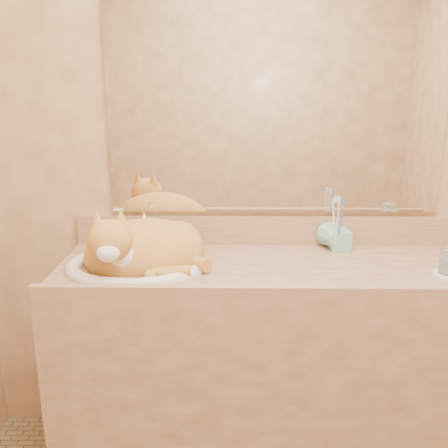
{
  "coord_description": "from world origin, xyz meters",
  "views": [
    {
      "loc": [
        -0.18,
        -0.97,
        1.48
      ],
      "look_at": [
        -0.2,
        0.7,
        1.01
      ],
      "focal_mm": 40.0,
      "sensor_mm": 36.0,
      "label": 1
    }
  ],
  "objects_px": {
    "vanity_counter": "(275,370)",
    "toothbrush_cup": "(336,241)",
    "cat": "(142,247)",
    "sink_basin": "(136,247)",
    "soap_dispenser": "(343,231)"
  },
  "relations": [
    {
      "from": "vanity_counter",
      "to": "toothbrush_cup",
      "type": "xyz_separation_m",
      "value": [
        0.24,
        0.16,
        0.47
      ]
    },
    {
      "from": "cat",
      "to": "toothbrush_cup",
      "type": "bearing_deg",
      "value": -2.18
    },
    {
      "from": "vanity_counter",
      "to": "sink_basin",
      "type": "height_order",
      "value": "sink_basin"
    },
    {
      "from": "vanity_counter",
      "to": "cat",
      "type": "relative_size",
      "value": 3.63
    },
    {
      "from": "sink_basin",
      "to": "cat",
      "type": "distance_m",
      "value": 0.02
    },
    {
      "from": "vanity_counter",
      "to": "soap_dispenser",
      "type": "relative_size",
      "value": 9.17
    },
    {
      "from": "sink_basin",
      "to": "toothbrush_cup",
      "type": "bearing_deg",
      "value": 13.87
    },
    {
      "from": "toothbrush_cup",
      "to": "soap_dispenser",
      "type": "bearing_deg",
      "value": -1.14
    },
    {
      "from": "cat",
      "to": "toothbrush_cup",
      "type": "relative_size",
      "value": 4.4
    },
    {
      "from": "soap_dispenser",
      "to": "vanity_counter",
      "type": "bearing_deg",
      "value": -152.96
    },
    {
      "from": "soap_dispenser",
      "to": "sink_basin",
      "type": "bearing_deg",
      "value": -171.12
    },
    {
      "from": "vanity_counter",
      "to": "sink_basin",
      "type": "xyz_separation_m",
      "value": [
        -0.51,
        -0.02,
        0.5
      ]
    },
    {
      "from": "sink_basin",
      "to": "vanity_counter",
      "type": "bearing_deg",
      "value": 2.63
    },
    {
      "from": "sink_basin",
      "to": "soap_dispenser",
      "type": "bearing_deg",
      "value": 13.44
    },
    {
      "from": "toothbrush_cup",
      "to": "sink_basin",
      "type": "bearing_deg",
      "value": -166.52
    }
  ]
}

